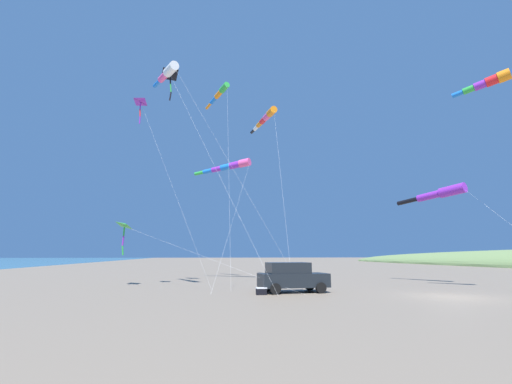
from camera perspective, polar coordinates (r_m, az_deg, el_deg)
name	(u,v)px	position (r m, az deg, el deg)	size (l,w,h in m)	color
ground_plane	(451,297)	(23.37, 29.03, -14.61)	(600.00, 600.00, 0.00)	#756654
parked_car	(292,277)	(23.03, 5.80, -13.50)	(4.40, 2.27, 1.85)	black
cooler_box	(261,291)	(21.63, 0.87, -15.74)	(0.62, 0.42, 0.42)	black
kite_delta_purple_drifting	(171,75)	(32.06, -13.63, 17.91)	(8.08, 9.11, 17.71)	black
kite_delta_striped_overhead	(125,226)	(29.42, -20.42, -5.16)	(12.62, 9.46, 4.95)	green
kite_delta_long_streamer_left	(141,103)	(28.53, -18.09, 13.60)	(6.12, 3.35, 13.87)	purple
kite_windsock_rainbow_low_near	(488,82)	(29.45, 33.46, 14.62)	(3.99, 5.84, 14.40)	orange
kite_windsock_blue_topmost	(229,166)	(35.02, -4.40, 4.15)	(5.46, 14.44, 11.53)	#EF4C93
kite_windsock_green_low_center	(167,73)	(28.68, -14.18, 18.13)	(10.69, 5.85, 16.18)	white
kite_windsock_black_fish_shape	(440,194)	(34.01, 27.56, -0.22)	(4.38, 17.91, 8.15)	purple
kite_windsock_small_distant	(265,119)	(38.05, 1.44, 11.75)	(1.79, 18.35, 16.87)	orange
kite_windsock_long_streamer_right	(219,94)	(37.35, -5.95, 15.55)	(2.22, 13.32, 19.05)	green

